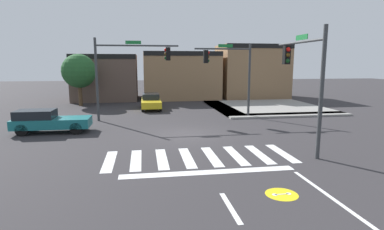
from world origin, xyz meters
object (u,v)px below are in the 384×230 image
at_px(traffic_signal_northwest, 128,64).
at_px(roadside_tree, 79,71).
at_px(car_teal, 48,121).
at_px(traffic_signal_southeast, 304,69).
at_px(car_yellow, 151,101).
at_px(traffic_signal_northeast, 230,67).

distance_m(traffic_signal_northwest, roadside_tree, 10.03).
bearing_deg(traffic_signal_northwest, car_teal, -142.57).
distance_m(traffic_signal_southeast, car_yellow, 16.66).
xyz_separation_m(traffic_signal_northwest, roadside_tree, (-5.07, 8.63, -0.70)).
height_order(traffic_signal_northwest, car_yellow, traffic_signal_northwest).
bearing_deg(traffic_signal_northwest, traffic_signal_northeast, -1.44).
distance_m(car_teal, car_yellow, 11.11).
relative_size(traffic_signal_southeast, traffic_signal_northeast, 1.03).
height_order(traffic_signal_southeast, car_teal, traffic_signal_southeast).
distance_m(traffic_signal_southeast, traffic_signal_northwest, 12.64).
relative_size(traffic_signal_southeast, roadside_tree, 1.14).
relative_size(car_teal, roadside_tree, 0.87).
height_order(traffic_signal_southeast, car_yellow, traffic_signal_southeast).
relative_size(traffic_signal_northeast, car_teal, 1.27).
bearing_deg(traffic_signal_northwest, traffic_signal_southeast, -47.76).
height_order(traffic_signal_northeast, traffic_signal_northwest, traffic_signal_northwest).
bearing_deg(car_yellow, traffic_signal_southeast, 24.57).
height_order(car_teal, car_yellow, car_teal).
xyz_separation_m(car_teal, car_yellow, (6.37, 9.10, -0.02)).
height_order(traffic_signal_northwest, roadside_tree, traffic_signal_northwest).
bearing_deg(traffic_signal_northeast, car_yellow, -44.49).
bearing_deg(traffic_signal_southeast, car_teal, 66.34).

